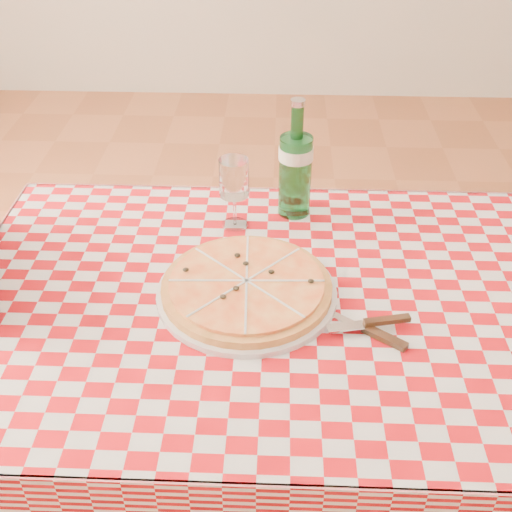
# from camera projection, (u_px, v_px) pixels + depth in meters

# --- Properties ---
(dining_table) EXTENTS (1.20, 0.80, 0.75)m
(dining_table) POSITION_uv_depth(u_px,v_px,m) (264.00, 331.00, 1.40)
(dining_table) COLOR brown
(dining_table) RESTS_ON ground
(tablecloth) EXTENTS (1.30, 0.90, 0.01)m
(tablecloth) POSITION_uv_depth(u_px,v_px,m) (264.00, 298.00, 1.34)
(tablecloth) COLOR #A1090F
(tablecloth) RESTS_ON dining_table
(pizza_plate) EXTENTS (0.39, 0.39, 0.05)m
(pizza_plate) POSITION_uv_depth(u_px,v_px,m) (247.00, 286.00, 1.33)
(pizza_plate) COLOR #C98C43
(pizza_plate) RESTS_ON tablecloth
(water_bottle) EXTENTS (0.09, 0.09, 0.30)m
(water_bottle) POSITION_uv_depth(u_px,v_px,m) (296.00, 159.00, 1.52)
(water_bottle) COLOR #175F27
(water_bottle) RESTS_ON tablecloth
(wine_glass) EXTENTS (0.07, 0.07, 0.18)m
(wine_glass) POSITION_uv_depth(u_px,v_px,m) (234.00, 194.00, 1.51)
(wine_glass) COLOR white
(wine_glass) RESTS_ON tablecloth
(cutlery) EXTENTS (0.26, 0.23, 0.03)m
(cutlery) POSITION_uv_depth(u_px,v_px,m) (364.00, 325.00, 1.25)
(cutlery) COLOR silver
(cutlery) RESTS_ON tablecloth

